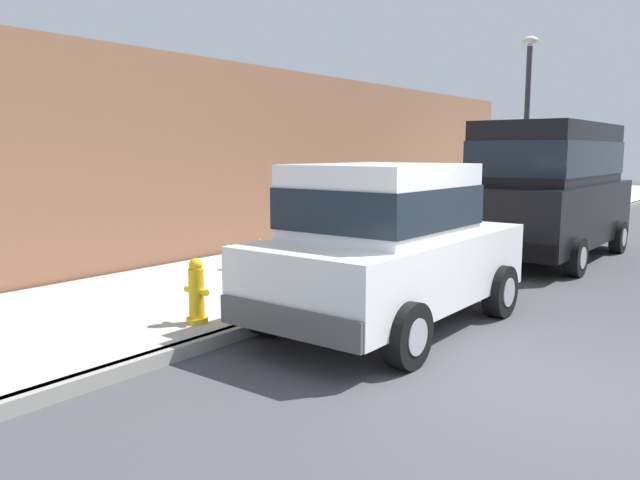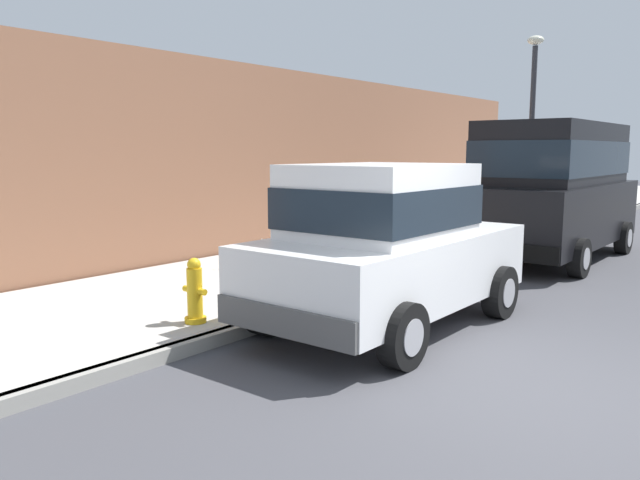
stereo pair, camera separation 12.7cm
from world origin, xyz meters
name	(u,v)px [view 1 (the left image)]	position (x,y,z in m)	size (l,w,h in m)	color
ground_plane	(551,395)	(0.00, 0.00, 0.00)	(80.00, 80.00, 0.00)	#424247
curb	(268,323)	(-3.20, 0.00, 0.07)	(0.16, 64.00, 0.14)	gray
sidewalk	(167,300)	(-5.00, 0.00, 0.07)	(3.60, 64.00, 0.14)	#B7B5AD
car_white_hatchback	(388,244)	(-2.15, 0.88, 0.98)	(1.97, 3.81, 1.88)	white
car_black_van	(549,185)	(-2.21, 6.72, 1.39)	(2.15, 4.91, 2.52)	black
dog_white	(247,251)	(-5.43, 1.95, 0.43)	(0.58, 0.56, 0.49)	white
fire_hydrant	(196,293)	(-3.65, -0.66, 0.48)	(0.34, 0.24, 0.72)	gold
street_lamp	(527,111)	(-3.55, 9.16, 2.91)	(0.36, 0.36, 4.42)	#2D2D33
building_facade	(294,160)	(-7.10, 5.13, 1.82)	(0.50, 20.00, 3.63)	#8C5B42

